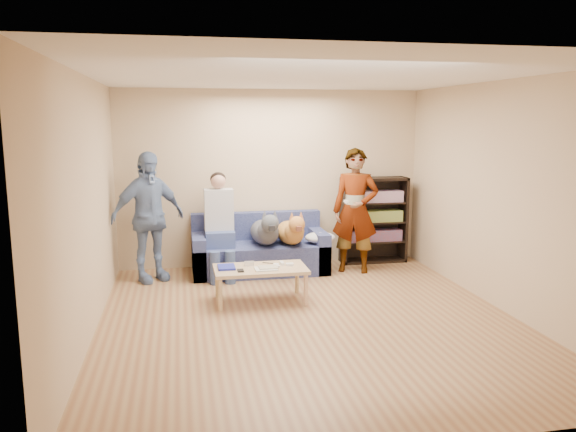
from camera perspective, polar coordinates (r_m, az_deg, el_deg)
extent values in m
plane|color=#905E3D|center=(6.24, 2.14, -10.47)|extent=(5.00, 5.00, 0.00)
plane|color=white|center=(5.88, 2.30, 14.06)|extent=(5.00, 5.00, 0.00)
plane|color=tan|center=(8.36, -1.71, 3.84)|extent=(4.50, 0.00, 4.50)
plane|color=tan|center=(3.58, 11.42, -4.26)|extent=(4.50, 0.00, 4.50)
plane|color=tan|center=(5.84, -19.82, 0.73)|extent=(0.00, 5.00, 5.00)
plane|color=tan|center=(6.80, 21.03, 1.85)|extent=(0.00, 5.00, 5.00)
ellipsoid|color=#BCBCC1|center=(8.00, 3.29, -2.20)|extent=(0.44, 0.37, 0.15)
imported|color=gray|center=(8.03, 6.85, 0.54)|extent=(0.76, 0.64, 1.77)
imported|color=#738AB8|center=(7.72, -14.02, -0.10)|extent=(1.11, 0.86, 1.75)
cube|color=white|center=(7.75, 5.92, 1.47)|extent=(0.05, 0.12, 0.03)
cube|color=#1C259C|center=(6.72, -6.27, -5.18)|extent=(0.20, 0.26, 0.03)
cube|color=silver|center=(6.63, -2.27, -5.38)|extent=(0.26, 0.20, 0.02)
cube|color=#A9A087|center=(6.65, -2.04, -5.21)|extent=(0.22, 0.17, 0.01)
cube|color=#B8B8BD|center=(6.82, -3.97, -4.83)|extent=(0.11, 0.06, 0.05)
cube|color=silver|center=(6.86, -0.62, -4.80)|extent=(0.04, 0.13, 0.03)
cube|color=white|center=(6.80, 0.17, -4.94)|extent=(0.09, 0.06, 0.03)
cylinder|color=silver|center=(6.73, -1.11, -5.13)|extent=(0.07, 0.07, 0.02)
cylinder|color=white|center=(6.81, -1.22, -4.96)|extent=(0.07, 0.07, 0.02)
cylinder|color=#C3701B|center=(6.56, -2.80, -5.57)|extent=(0.13, 0.06, 0.01)
cylinder|color=black|center=(6.91, -2.05, -4.79)|extent=(0.13, 0.08, 0.01)
cube|color=black|center=(6.57, -4.84, -5.54)|extent=(0.07, 0.12, 0.02)
cube|color=#515B93|center=(8.07, -2.90, -4.24)|extent=(1.90, 0.85, 0.42)
cube|color=#515B93|center=(8.31, -3.26, -0.95)|extent=(1.90, 0.18, 0.40)
cube|color=#515B93|center=(7.98, -9.05, -3.92)|extent=(0.18, 0.85, 0.58)
cube|color=#515B93|center=(8.21, 3.05, -3.43)|extent=(0.18, 0.85, 0.58)
cube|color=#3F498B|center=(7.86, -6.93, -2.28)|extent=(0.40, 0.38, 0.22)
cylinder|color=#425192|center=(7.52, -7.41, -5.35)|extent=(0.14, 0.14, 0.47)
cylinder|color=#3F518B|center=(7.54, -5.89, -5.29)|extent=(0.14, 0.14, 0.47)
cube|color=silver|center=(7.89, -7.04, 0.64)|extent=(0.40, 0.24, 0.58)
sphere|color=tan|center=(7.84, -7.10, 3.53)|extent=(0.21, 0.21, 0.21)
ellipsoid|color=black|center=(7.86, -7.12, 3.77)|extent=(0.22, 0.22, 0.19)
ellipsoid|color=#474850|center=(7.95, -2.41, -1.65)|extent=(0.39, 0.81, 0.34)
sphere|color=#474B51|center=(7.62, -2.04, -1.54)|extent=(0.29, 0.29, 0.29)
sphere|color=#4C5056|center=(7.43, -1.84, -0.77)|extent=(0.24, 0.24, 0.24)
cube|color=black|center=(7.31, -1.68, -1.20)|extent=(0.07, 0.11, 0.07)
cone|color=#4B4E55|center=(7.42, -2.40, 0.19)|extent=(0.07, 0.07, 0.11)
cone|color=#4A4B54|center=(7.44, -1.35, 0.22)|extent=(0.07, 0.07, 0.11)
cylinder|color=#4E5159|center=(8.37, -2.84, -1.31)|extent=(0.05, 0.26, 0.16)
ellipsoid|color=#A76E33|center=(7.98, 0.21, -1.69)|extent=(0.36, 0.76, 0.32)
sphere|color=#C0773A|center=(7.67, 0.65, -1.58)|extent=(0.27, 0.27, 0.27)
sphere|color=#C08D3A|center=(7.50, 0.90, -0.86)|extent=(0.22, 0.22, 0.22)
cube|color=brown|center=(7.39, 1.08, -1.26)|extent=(0.07, 0.11, 0.06)
cone|color=#B96C38|center=(7.48, 0.39, 0.02)|extent=(0.07, 0.07, 0.11)
cone|color=#B86238|center=(7.51, 1.34, 0.06)|extent=(0.07, 0.07, 0.11)
cylinder|color=#C1853B|center=(8.36, -0.31, -1.38)|extent=(0.04, 0.25, 0.15)
cube|color=tan|center=(6.73, -2.82, -5.41)|extent=(1.10, 0.60, 0.04)
cylinder|color=tan|center=(6.50, -6.90, -7.95)|extent=(0.05, 0.05, 0.38)
cylinder|color=#D5A883|center=(6.64, 1.82, -7.50)|extent=(0.05, 0.05, 0.38)
cylinder|color=#CDB67E|center=(6.97, -7.20, -6.72)|extent=(0.05, 0.05, 0.38)
cylinder|color=tan|center=(7.10, 0.92, -6.34)|extent=(0.05, 0.05, 0.38)
cube|color=black|center=(8.51, 5.64, -0.51)|extent=(0.04, 0.34, 1.30)
cube|color=black|center=(8.83, 11.62, -0.30)|extent=(0.04, 0.34, 1.30)
cube|color=black|center=(8.58, 8.79, 3.74)|extent=(1.00, 0.34, 0.04)
cube|color=black|center=(8.79, 8.58, -4.45)|extent=(1.00, 0.34, 0.04)
cube|color=black|center=(8.81, 8.33, -0.23)|extent=(1.00, 0.02, 1.30)
cube|color=black|center=(8.72, 8.63, -2.54)|extent=(0.94, 0.32, 0.03)
cube|color=black|center=(8.67, 8.68, -0.60)|extent=(0.94, 0.32, 0.02)
cube|color=black|center=(8.62, 8.73, 1.36)|extent=(0.94, 0.32, 0.02)
cube|color=#B23333|center=(8.69, 8.69, -1.94)|extent=(0.84, 0.24, 0.17)
cube|color=gold|center=(8.63, 8.74, 0.01)|extent=(0.84, 0.24, 0.17)
cube|color=#994C99|center=(8.59, 8.79, 1.99)|extent=(0.84, 0.24, 0.17)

